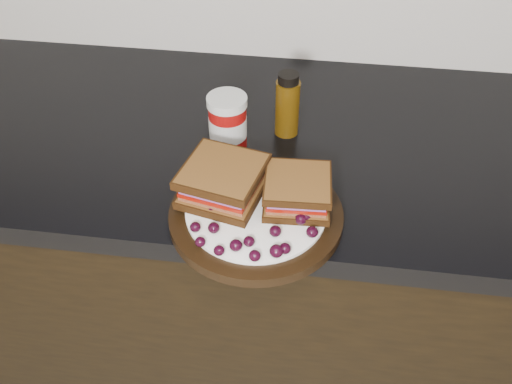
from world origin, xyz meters
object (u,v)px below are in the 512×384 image
Objects in this scene: plate at (256,215)px; oil_bottle at (287,104)px; sandwich_left at (223,181)px; condiment_jar at (228,122)px.

plate is 0.25m from oil_bottle.
sandwich_left is (-0.06, 0.03, 0.04)m from plate.
plate is 0.08m from sandwich_left.
plate is at bearing -67.49° from condiment_jar.
condiment_jar is 0.84× the size of oil_bottle.
sandwich_left is at bearing -110.94° from oil_bottle.
oil_bottle reaches higher than sandwich_left.
oil_bottle reaches higher than condiment_jar.
sandwich_left is 1.16× the size of condiment_jar.
condiment_jar is 0.12m from oil_bottle.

